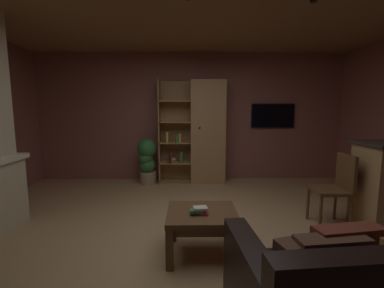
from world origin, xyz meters
TOP-DOWN VIEW (x-y plane):
  - floor at (0.00, 0.00)m, footprint 6.30×5.39m
  - wall_back at (0.00, 2.72)m, footprint 6.42×0.06m
  - window_pane_back at (-0.24, 2.69)m, footprint 0.75×0.01m
  - bookshelf_cabinet at (0.25, 2.45)m, footprint 1.31×0.41m
  - coffee_table at (0.09, -0.24)m, footprint 0.70×0.62m
  - table_book_0 at (0.09, -0.30)m, footprint 0.12×0.10m
  - table_book_1 at (0.04, -0.31)m, footprint 0.14×0.09m
  - table_book_2 at (0.07, -0.30)m, footprint 0.15×0.12m
  - dining_chair at (1.81, 0.39)m, footprint 0.43×0.43m
  - potted_floor_plant at (-0.86, 2.29)m, footprint 0.37×0.38m
  - wall_mounted_tv at (1.71, 2.66)m, footprint 0.89×0.06m

SIDE VIEW (x-z plane):
  - floor at x=0.00m, z-range -0.02..0.00m
  - coffee_table at x=0.09m, z-range 0.14..0.58m
  - table_book_0 at x=0.09m, z-range 0.45..0.47m
  - table_book_1 at x=0.04m, z-range 0.47..0.50m
  - potted_floor_plant at x=-0.86m, z-range 0.04..0.95m
  - table_book_2 at x=0.07m, z-range 0.50..0.52m
  - dining_chair at x=1.81m, z-range 0.07..0.99m
  - bookshelf_cabinet at x=0.25m, z-range -0.01..2.02m
  - wall_back at x=0.00m, z-range 0.00..2.62m
  - window_pane_back at x=-0.24m, z-range 0.97..1.67m
  - wall_mounted_tv at x=1.71m, z-range 1.09..1.59m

